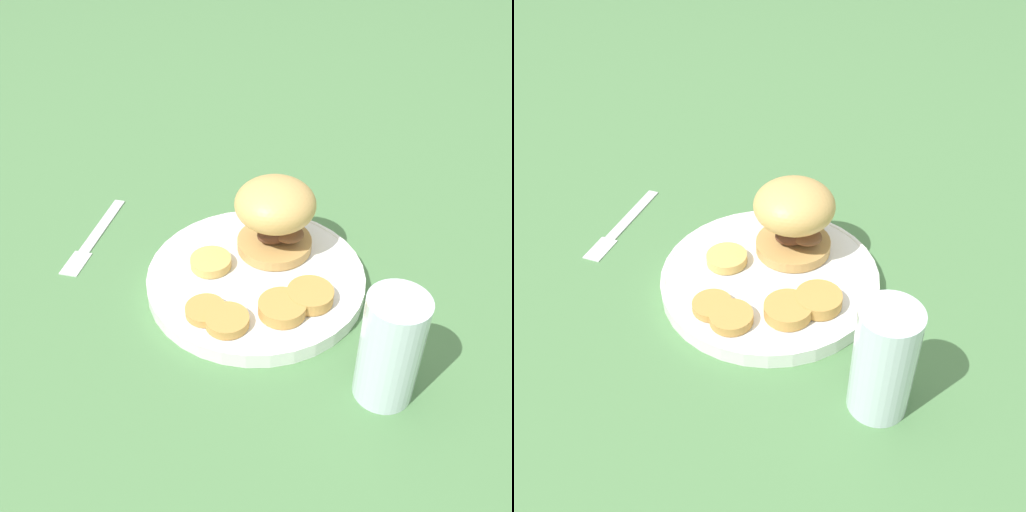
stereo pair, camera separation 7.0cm
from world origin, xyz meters
TOP-DOWN VIEW (x-y plane):
  - ground_plane at (0.00, 0.00)m, footprint 4.00×4.00m
  - dinner_plate at (0.00, 0.00)m, footprint 0.26×0.26m
  - sandwich at (-0.05, -0.01)m, footprint 0.11×0.10m
  - potato_round_0 at (0.09, 0.03)m, footprint 0.05×0.05m
  - potato_round_1 at (0.04, 0.07)m, footprint 0.05×0.05m
  - potato_round_2 at (-0.00, 0.08)m, footprint 0.05×0.05m
  - potato_round_3 at (0.02, -0.05)m, footprint 0.05×0.05m
  - potato_round_4 at (0.09, -0.00)m, footprint 0.05×0.05m
  - fork at (0.06, -0.23)m, footprint 0.16×0.09m
  - drinking_glass at (0.05, 0.20)m, footprint 0.06×0.06m

SIDE VIEW (x-z plane):
  - ground_plane at x=0.00m, z-range 0.00..0.00m
  - fork at x=0.06m, z-range 0.00..0.00m
  - dinner_plate at x=0.00m, z-range 0.00..0.02m
  - potato_round_4 at x=0.09m, z-range 0.02..0.03m
  - potato_round_0 at x=0.09m, z-range 0.02..0.03m
  - potato_round_3 at x=0.02m, z-range 0.02..0.03m
  - potato_round_1 at x=0.04m, z-range 0.02..0.04m
  - potato_round_2 at x=0.00m, z-range 0.02..0.04m
  - drinking_glass at x=0.05m, z-range 0.00..0.13m
  - sandwich at x=-0.05m, z-range 0.02..0.12m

